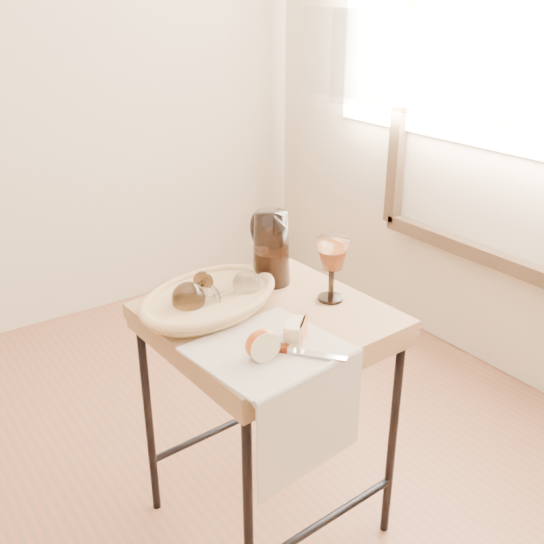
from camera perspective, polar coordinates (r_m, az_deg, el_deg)
curtain at (r=2.47m, az=21.32°, el=16.52°), size 0.02×1.00×2.20m
side_table at (r=1.82m, az=-0.37°, el=-13.42°), size 0.57×0.57×0.70m
tea_towel at (r=1.46m, az=-0.34°, el=-7.01°), size 0.35×0.32×0.01m
bread_basket at (r=1.64m, az=-5.61°, el=-2.60°), size 0.43×0.35×0.05m
goblet_lying_a at (r=1.63m, az=-6.95°, el=-1.70°), size 0.16×0.16×0.09m
goblet_lying_b at (r=1.64m, az=-3.59°, el=-1.59°), size 0.13×0.09×0.07m
pitcher at (r=1.75m, az=-0.08°, el=2.18°), size 0.21×0.26×0.25m
wine_goblet at (r=1.66m, az=5.40°, el=0.22°), size 0.11×0.11×0.18m
apple_half at (r=1.41m, az=-0.98°, el=-6.46°), size 0.08×0.05×0.07m
apple_wedge at (r=1.48m, az=2.06°, el=-5.35°), size 0.08×0.08×0.05m
table_knife at (r=1.44m, az=2.11°, el=-7.02°), size 0.15×0.18×0.02m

